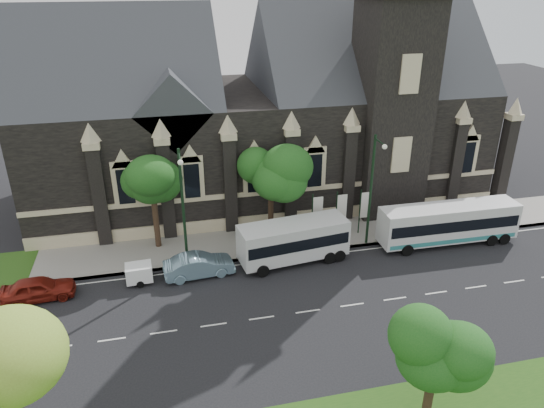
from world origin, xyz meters
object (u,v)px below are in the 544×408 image
object	(u,v)px
tree_park_east	(439,342)
tree_walk_right	(273,167)
street_lamp_mid	(183,203)
car_far_red	(38,289)
street_lamp_near	(372,186)
sedan	(199,265)
banner_flag_right	(363,208)
shuttle_bus	(294,240)
tour_coach	(448,223)
banner_flag_left	(316,213)
box_trailer	(139,273)
tree_walk_left	(154,178)
banner_flag_center	(340,210)

from	to	relation	value
tree_park_east	tree_walk_right	bearing A→B (deg)	98.42
tree_park_east	street_lamp_mid	distance (m)	19.32
tree_walk_right	street_lamp_mid	world-z (taller)	street_lamp_mid
car_far_red	street_lamp_mid	bearing A→B (deg)	-83.86
tree_walk_right	street_lamp_near	bearing A→B (deg)	-28.06
sedan	banner_flag_right	bearing A→B (deg)	-81.48
street_lamp_near	shuttle_bus	world-z (taller)	street_lamp_near
street_lamp_near	shuttle_bus	size ratio (longest dim) A/B	1.09
tour_coach	sedan	size ratio (longest dim) A/B	2.24
street_lamp_near	sedan	xyz separation A→B (m)	(-13.28, -1.33, -4.30)
banner_flag_left	tour_coach	world-z (taller)	banner_flag_left
banner_flag_right	street_lamp_mid	bearing A→B (deg)	-172.40
street_lamp_near	box_trailer	distance (m)	17.98
tree_walk_left	car_far_red	xyz separation A→B (m)	(-8.00, -5.39, -4.96)
street_lamp_near	street_lamp_mid	xyz separation A→B (m)	(-14.00, 0.00, 0.00)
tour_coach	box_trailer	xyz separation A→B (m)	(-23.64, -0.29, -0.98)
banner_flag_left	shuttle_bus	world-z (taller)	banner_flag_left
banner_flag_center	shuttle_bus	world-z (taller)	banner_flag_center
tree_park_east	tour_coach	xyz separation A→B (m)	(10.07, 15.42, -2.86)
banner_flag_right	sedan	distance (m)	14.04
banner_flag_center	tree_walk_left	bearing A→B (deg)	173.11
banner_flag_center	tree_park_east	bearing A→B (deg)	-96.57
street_lamp_near	banner_flag_center	size ratio (longest dim) A/B	2.25
street_lamp_near	banner_flag_left	distance (m)	4.99
banner_flag_left	tour_coach	bearing A→B (deg)	-16.28
tree_walk_left	street_lamp_mid	xyz separation A→B (m)	(1.80, -3.61, -0.62)
tree_park_east	banner_flag_left	distance (m)	18.46
street_lamp_mid	box_trailer	world-z (taller)	street_lamp_mid
street_lamp_mid	banner_flag_right	xyz separation A→B (m)	(14.29, 1.91, -2.73)
banner_flag_left	tree_walk_left	bearing A→B (deg)	171.98
street_lamp_mid	box_trailer	size ratio (longest dim) A/B	3.46
box_trailer	shuttle_bus	bearing A→B (deg)	-0.93
box_trailer	banner_flag_left	bearing A→B (deg)	10.16
banner_flag_right	tour_coach	bearing A→B (deg)	-26.01
banner_flag_left	banner_flag_right	distance (m)	4.00
tree_park_east	sedan	distance (m)	18.21
car_far_red	shuttle_bus	bearing A→B (deg)	-91.24
tour_coach	tree_walk_left	bearing A→B (deg)	168.92
banner_flag_left	shuttle_bus	bearing A→B (deg)	-132.51
street_lamp_near	tree_walk_right	bearing A→B (deg)	151.94
tree_walk_left	tour_coach	xyz separation A→B (m)	(22.04, -4.61, -3.97)
tree_park_east	tree_walk_left	distance (m)	23.36
banner_flag_center	car_far_red	size ratio (longest dim) A/B	0.88
tree_walk_left	banner_flag_right	xyz separation A→B (m)	(16.08, -1.70, -3.35)
street_lamp_near	car_far_red	bearing A→B (deg)	-175.73
banner_flag_center	sedan	distance (m)	12.11
box_trailer	car_far_red	xyz separation A→B (m)	(-6.40, -0.48, -0.00)
tour_coach	box_trailer	size ratio (longest dim) A/B	4.25
banner_flag_right	car_far_red	size ratio (longest dim) A/B	0.88
tree_park_east	car_far_red	world-z (taller)	tree_park_east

